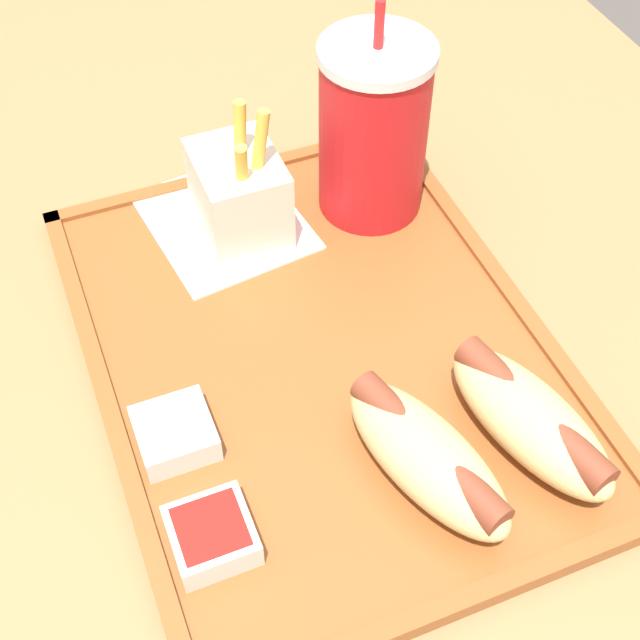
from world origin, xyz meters
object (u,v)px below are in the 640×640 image
hot_dog_far (531,419)px  sauce_cup_ketchup (212,535)px  soda_cup (373,130)px  fries_carton (240,194)px  hot_dog_near (427,456)px  sauce_cup_mayo (175,433)px

hot_dog_far → sauce_cup_ketchup: size_ratio=2.99×
soda_cup → hot_dog_far: soda_cup is taller
soda_cup → sauce_cup_ketchup: soda_cup is taller
sauce_cup_ketchup → fries_carton: bearing=157.6°
hot_dog_far → fries_carton: 0.27m
fries_carton → hot_dog_far: bearing=22.9°
soda_cup → hot_dog_near: 0.26m
sauce_cup_mayo → hot_dog_far: bearing=68.8°
hot_dog_far → fries_carton: size_ratio=1.22×
soda_cup → sauce_cup_ketchup: (0.24, -0.21, -0.06)m
soda_cup → sauce_cup_mayo: (0.16, -0.21, -0.06)m
hot_dog_far → fries_carton: bearing=-157.1°
hot_dog_far → hot_dog_near: 0.07m
fries_carton → sauce_cup_ketchup: bearing=-22.4°
hot_dog_near → sauce_cup_mayo: hot_dog_near is taller
hot_dog_far → sauce_cup_ketchup: (-0.00, -0.21, -0.01)m
fries_carton → sauce_cup_ketchup: (0.24, -0.10, -0.03)m
soda_cup → hot_dog_near: soda_cup is taller
hot_dog_near → fries_carton: (-0.25, -0.03, 0.01)m
hot_dog_far → sauce_cup_ketchup: bearing=-91.3°
sauce_cup_mayo → sauce_cup_ketchup: (0.08, 0.00, 0.00)m
fries_carton → sauce_cup_ketchup: 0.27m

